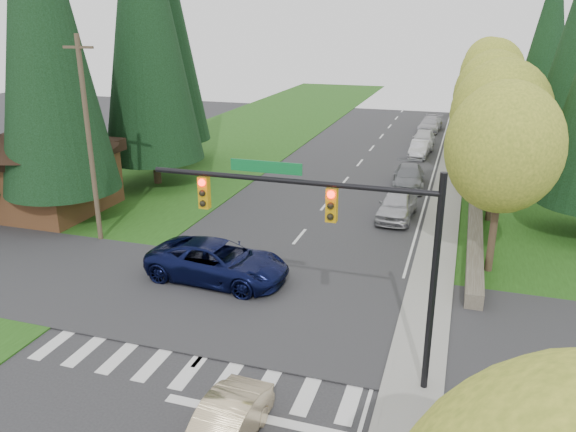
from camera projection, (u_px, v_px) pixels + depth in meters
The scene contains 28 objects.
grass_east at pixel (563, 234), 29.24m from camera, with size 14.00×110.00×0.06m, color #1F4913.
grass_west at pixel (129, 190), 36.70m from camera, with size 14.00×110.00×0.06m, color #1F4913.
cross_street at pixel (245, 303), 22.20m from camera, with size 120.00×8.00×0.10m, color #28282B.
sidewalk_east at pixel (444, 210), 32.78m from camera, with size 1.80×80.00×0.13m, color gray.
curb_east at pixel (429, 208), 33.02m from camera, with size 0.20×80.00×0.13m, color gray.
stone_wall_north at pixel (476, 174), 39.38m from camera, with size 0.70×40.00×0.70m, color #4C4438.
traffic_signal at pixel (337, 226), 16.14m from camera, with size 8.70×0.37×6.80m.
brown_building at pixel (44, 159), 31.75m from camera, with size 8.40×8.40×5.40m.
utility_pole at pixel (89, 140), 26.81m from camera, with size 1.60×0.24×10.00m.
decid_tree_0 at pixel (504, 148), 23.09m from camera, with size 4.80×4.80×8.37m.
decid_tree_1 at pixel (501, 116), 29.28m from camera, with size 5.20×5.20×8.80m.
decid_tree_2 at pixel (494, 97), 35.59m from camera, with size 5.00×5.00×8.82m.
decid_tree_3 at pixel (492, 89), 41.94m from camera, with size 5.00×5.00×8.55m.
decid_tree_4 at pixel (492, 75), 48.07m from camera, with size 5.40×5.40×9.18m.
decid_tree_5 at pixel (488, 74), 54.59m from camera, with size 4.80×4.80×8.30m.
decid_tree_6 at pixel (488, 65), 60.74m from camera, with size 5.20×5.20×8.86m.
conifer_w_a at pixel (41, 15), 27.73m from camera, with size 6.12×6.12×19.80m.
conifer_w_b at pixel (49, 34), 32.52m from camera, with size 5.44×5.44×17.80m.
conifer_w_c at pixel (144, 7), 34.47m from camera, with size 6.46×6.46×20.80m.
conifer_w_e at pixel (165, 23), 40.77m from camera, with size 5.78×5.78×18.80m.
conifer_e_c at pixel (549, 34), 51.04m from camera, with size 5.10×5.10×16.80m.
sedan_champagne at pixel (223, 428), 14.46m from camera, with size 1.34×3.85×1.27m, color beige.
suv_navy at pixel (218, 262), 23.86m from camera, with size 2.82×6.12×1.70m, color #0A0F36.
parked_car_a at pixel (397, 205), 31.39m from camera, with size 1.87×4.66×1.59m, color #ACACB1.
parked_car_b at pixel (409, 177), 37.21m from camera, with size 1.98×4.87×1.41m, color slate.
parked_car_c at pixel (419, 149), 45.47m from camera, with size 1.37×3.94×1.30m, color silver.
parked_car_d at pixel (423, 139), 48.72m from camera, with size 1.82×4.51×1.54m, color silver.
parked_car_e at pixel (430, 124), 55.81m from camera, with size 1.99×4.90×1.42m, color #ABAAAF.
Camera 1 is at (7.63, -10.34, 10.61)m, focal length 35.00 mm.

